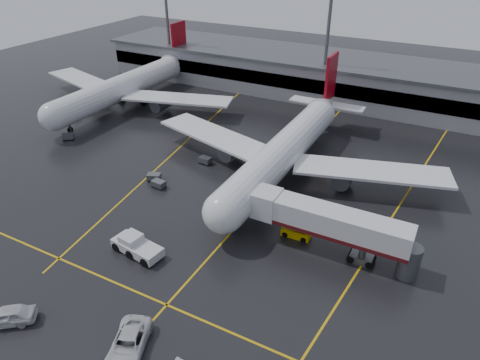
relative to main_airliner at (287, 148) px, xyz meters
The scene contains 20 objects.
ground 10.57m from the main_airliner, 90.00° to the right, with size 220.00×220.00×0.00m, color black.
apron_line_centre 10.57m from the main_airliner, 90.00° to the right, with size 0.25×90.00×0.02m, color gold.
apron_line_stop 31.98m from the main_airliner, 90.00° to the right, with size 60.00×0.25×0.02m, color gold.
apron_line_left 20.44m from the main_airliner, behind, with size 0.25×70.00×0.02m, color gold.
apron_line_right 18.49m from the main_airliner, ahead, with size 0.25×70.00×0.02m, color gold.
terminal 38.23m from the main_airliner, 90.00° to the left, with size 122.00×19.00×8.60m.
light_mast_left 56.34m from the main_airliner, 144.33° to the left, with size 3.00×1.20×25.45m.
light_mast_mid 34.26m from the main_airliner, 98.80° to the left, with size 3.00×1.20×25.45m.
main_airliner is the anchor object (origin of this frame).
second_airliner 43.68m from the main_airliner, 164.05° to the left, with size 48.80×45.60×14.10m.
jet_bridge 19.68m from the main_airliner, 52.90° to the right, with size 19.90×3.40×6.05m.
pushback_tractor 27.93m from the main_airliner, 106.95° to the right, with size 6.76×3.52×2.31m.
belt_loader 16.93m from the main_airliner, 62.80° to the right, with size 3.67×1.79×2.30m.
service_van_a 38.00m from the main_airliner, 89.53° to the right, with size 2.98×6.46×1.80m, color silver.
service_van_d 42.75m from the main_airliner, 106.86° to the right, with size 2.19×5.43×1.85m, color silver.
baggage_cart_a 20.22m from the main_airliner, 138.47° to the right, with size 2.11×1.48×1.12m.
baggage_cart_b 20.86m from the main_airliner, 144.82° to the right, with size 2.33×1.92×1.12m.
baggage_cart_c 13.72m from the main_airliner, 164.57° to the right, with size 2.12×1.49×1.12m.
baggage_cart_d 47.25m from the main_airliner, behind, with size 2.15×1.55×1.12m.
baggage_cart_e 40.58m from the main_airliner, 169.63° to the right, with size 2.37×2.28×1.12m.
Camera 1 is at (21.58, -46.73, 33.66)m, focal length 32.44 mm.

